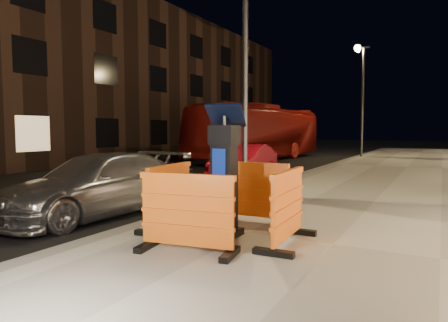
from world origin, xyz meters
The scene contains 13 objects.
ground_plane centered at (0.00, 0.00, 0.00)m, with size 120.00×120.00×0.00m, color black.
sidewalk centered at (3.00, 0.00, 0.07)m, with size 6.00×60.00×0.15m, color gray.
kerb centered at (0.00, 0.00, 0.07)m, with size 0.30×60.00×0.15m, color slate.
parking_kiosk centered at (1.51, -0.28, 1.03)m, with size 0.55×0.55×1.75m, color black.
barrier_front centered at (1.51, -1.23, 0.64)m, with size 1.26×0.52×0.98m, color orange.
barrier_back centered at (1.51, 0.67, 0.64)m, with size 1.26×0.52×0.98m, color orange.
barrier_kerbside centered at (0.56, -0.28, 0.64)m, with size 1.26×0.52×0.98m, color orange.
barrier_bldgside centered at (2.46, -0.28, 0.64)m, with size 1.26×0.52×0.98m, color orange.
car_silver centered at (-1.62, 0.33, 0.00)m, with size 1.67×4.10×1.19m, color #B7B7BC.
car_red centered at (-1.51, 6.62, 0.00)m, with size 1.23×3.54×1.17m, color #A30A1A.
bus_doubledecker centered at (-4.60, 14.89, 0.00)m, with size 2.49×10.66×2.97m, color maroon.
street_lamp_mid centered at (0.25, 3.00, 3.15)m, with size 0.12×0.12×6.00m, color #3F3F44.
street_lamp_far centered at (0.25, 18.00, 3.15)m, with size 0.12×0.12×6.00m, color #3F3F44.
Camera 1 is at (4.21, -5.22, 1.66)m, focal length 32.00 mm.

